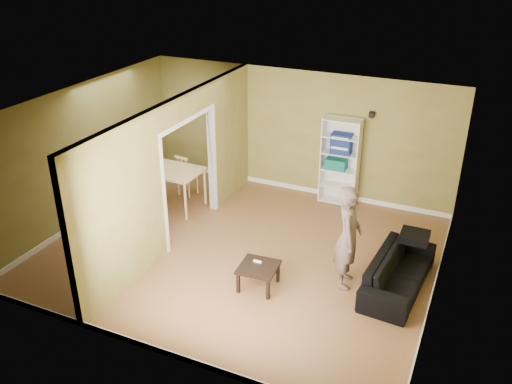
# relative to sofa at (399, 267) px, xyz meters

# --- Properties ---
(room_shell) EXTENTS (6.50, 6.50, 6.50)m
(room_shell) POSITION_rel_sofa_xyz_m (-2.70, -0.06, 0.94)
(room_shell) COLOR brown
(room_shell) RESTS_ON ground
(partition) EXTENTS (0.22, 5.50, 2.60)m
(partition) POSITION_rel_sofa_xyz_m (-3.90, -0.06, 0.94)
(partition) COLOR olive
(partition) RESTS_ON ground
(wall_speaker) EXTENTS (0.10, 0.10, 0.10)m
(wall_speaker) POSITION_rel_sofa_xyz_m (-1.20, 2.63, 1.54)
(wall_speaker) COLOR black
(wall_speaker) RESTS_ON room_shell
(sofa) EXTENTS (1.97, 0.97, 0.73)m
(sofa) POSITION_rel_sofa_xyz_m (0.00, 0.00, 0.00)
(sofa) COLOR black
(sofa) RESTS_ON ground
(person) EXTENTS (0.83, 0.71, 1.98)m
(person) POSITION_rel_sofa_xyz_m (-0.78, -0.24, 0.63)
(person) COLOR slate
(person) RESTS_ON ground
(bookshelf) EXTENTS (0.75, 0.33, 1.79)m
(bookshelf) POSITION_rel_sofa_xyz_m (-1.71, 2.54, 0.53)
(bookshelf) COLOR white
(bookshelf) RESTS_ON ground
(paper_box_teal) EXTENTS (0.42, 0.27, 0.21)m
(paper_box_teal) POSITION_rel_sofa_xyz_m (-1.79, 2.49, 0.47)
(paper_box_teal) COLOR #0B6860
(paper_box_teal) RESTS_ON bookshelf
(paper_box_navy_b) EXTENTS (0.40, 0.26, 0.20)m
(paper_box_navy_b) POSITION_rel_sofa_xyz_m (-1.71, 2.49, 0.82)
(paper_box_navy_b) COLOR navy
(paper_box_navy_b) RESTS_ON bookshelf
(paper_box_navy_c) EXTENTS (0.40, 0.26, 0.20)m
(paper_box_navy_c) POSITION_rel_sofa_xyz_m (-1.72, 2.49, 1.02)
(paper_box_navy_c) COLOR #1F1F4C
(paper_box_navy_c) RESTS_ON bookshelf
(coffee_table) EXTENTS (0.58, 0.58, 0.39)m
(coffee_table) POSITION_rel_sofa_xyz_m (-1.99, -0.90, -0.03)
(coffee_table) COLOR black
(coffee_table) RESTS_ON ground
(game_controller) EXTENTS (0.13, 0.04, 0.03)m
(game_controller) POSITION_rel_sofa_xyz_m (-2.05, -0.81, 0.04)
(game_controller) COLOR white
(game_controller) RESTS_ON coffee_table
(dining_table) EXTENTS (1.29, 0.86, 0.80)m
(dining_table) POSITION_rel_sofa_xyz_m (-4.75, 0.93, 0.36)
(dining_table) COLOR tan
(dining_table) RESTS_ON ground
(chair_left) EXTENTS (0.45, 0.45, 0.87)m
(chair_left) POSITION_rel_sofa_xyz_m (-5.53, 0.96, 0.07)
(chair_left) COLOR tan
(chair_left) RESTS_ON ground
(chair_near) EXTENTS (0.54, 0.54, 1.04)m
(chair_near) POSITION_rel_sofa_xyz_m (-4.72, 0.26, 0.15)
(chair_near) COLOR tan
(chair_near) RESTS_ON ground
(chair_far) EXTENTS (0.47, 0.47, 0.91)m
(chair_far) POSITION_rel_sofa_xyz_m (-4.71, 1.54, 0.09)
(chair_far) COLOR tan
(chair_far) RESTS_ON ground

